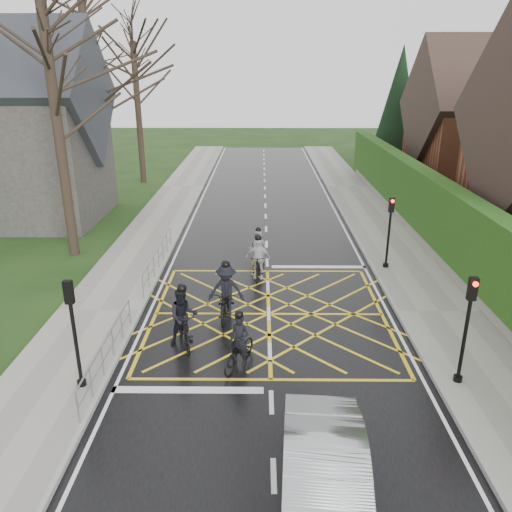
{
  "coord_description": "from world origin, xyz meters",
  "views": [
    {
      "loc": [
        -0.29,
        -15.81,
        8.13
      ],
      "look_at": [
        -0.47,
        2.39,
        1.3
      ],
      "focal_mm": 35.0,
      "sensor_mm": 36.0,
      "label": 1
    }
  ],
  "objects_px": {
    "cyclist_mid": "(226,297)",
    "cyclist_lead": "(258,251)",
    "cyclist_back": "(183,322)",
    "cyclist_rear": "(239,348)",
    "cyclist_front": "(258,263)",
    "car": "(325,482)"
  },
  "relations": [
    {
      "from": "cyclist_mid",
      "to": "cyclist_lead",
      "type": "relative_size",
      "value": 1.2
    },
    {
      "from": "cyclist_back",
      "to": "cyclist_mid",
      "type": "bearing_deg",
      "value": 39.78
    },
    {
      "from": "cyclist_rear",
      "to": "cyclist_front",
      "type": "bearing_deg",
      "value": 109.74
    },
    {
      "from": "cyclist_rear",
      "to": "cyclist_front",
      "type": "relative_size",
      "value": 0.99
    },
    {
      "from": "cyclist_rear",
      "to": "cyclist_back",
      "type": "bearing_deg",
      "value": 170.33
    },
    {
      "from": "cyclist_back",
      "to": "cyclist_mid",
      "type": "xyz_separation_m",
      "value": [
        1.21,
        1.89,
        -0.01
      ]
    },
    {
      "from": "car",
      "to": "cyclist_front",
      "type": "bearing_deg",
      "value": 100.3
    },
    {
      "from": "cyclist_mid",
      "to": "cyclist_lead",
      "type": "bearing_deg",
      "value": 81.19
    },
    {
      "from": "cyclist_rear",
      "to": "car",
      "type": "relative_size",
      "value": 0.41
    },
    {
      "from": "car",
      "to": "cyclist_lead",
      "type": "bearing_deg",
      "value": 99.49
    },
    {
      "from": "cyclist_rear",
      "to": "cyclist_mid",
      "type": "relative_size",
      "value": 0.87
    },
    {
      "from": "cyclist_rear",
      "to": "cyclist_back",
      "type": "height_order",
      "value": "cyclist_back"
    },
    {
      "from": "cyclist_rear",
      "to": "car",
      "type": "distance_m",
      "value": 5.5
    },
    {
      "from": "cyclist_front",
      "to": "cyclist_rear",
      "type": "bearing_deg",
      "value": -90.61
    },
    {
      "from": "cyclist_front",
      "to": "cyclist_lead",
      "type": "relative_size",
      "value": 1.04
    },
    {
      "from": "cyclist_mid",
      "to": "car",
      "type": "distance_m",
      "value": 8.61
    },
    {
      "from": "cyclist_lead",
      "to": "cyclist_back",
      "type": "bearing_deg",
      "value": -94.13
    },
    {
      "from": "cyclist_back",
      "to": "car",
      "type": "height_order",
      "value": "cyclist_back"
    },
    {
      "from": "cyclist_lead",
      "to": "cyclist_mid",
      "type": "bearing_deg",
      "value": -87.96
    },
    {
      "from": "cyclist_front",
      "to": "cyclist_mid",
      "type": "bearing_deg",
      "value": -103.79
    },
    {
      "from": "cyclist_rear",
      "to": "car",
      "type": "bearing_deg",
      "value": -46.32
    },
    {
      "from": "cyclist_back",
      "to": "cyclist_front",
      "type": "bearing_deg",
      "value": 49.03
    }
  ]
}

